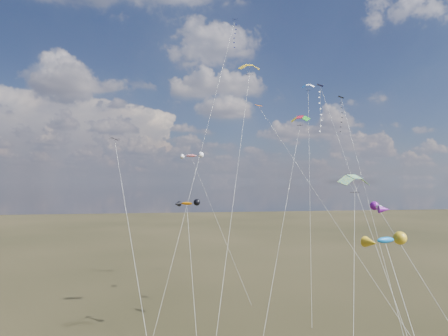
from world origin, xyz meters
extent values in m
cube|color=black|center=(18.95, 26.94, 29.84)|extent=(1.03, 1.07, 0.37)
cylinder|color=silver|center=(16.73, 15.56, 14.92)|extent=(4.47, 22.78, 29.86)
cube|color=#0D1350|center=(4.38, 33.61, 43.16)|extent=(1.03, 1.00, 0.38)
cylinder|color=silver|center=(-2.00, 23.96, 21.58)|extent=(12.79, 19.33, 43.17)
cube|color=black|center=(-12.14, 15.96, 21.96)|extent=(0.93, 0.97, 0.33)
cylinder|color=silver|center=(-9.60, 7.75, 10.98)|extent=(5.10, 16.45, 21.97)
cube|color=#0F0C50|center=(12.57, 19.60, 29.57)|extent=(0.99, 1.02, 0.34)
cylinder|color=silver|center=(11.77, 7.82, 14.79)|extent=(1.63, 23.57, 29.59)
cube|color=#E45F08|center=(6.54, 27.31, 28.31)|extent=(1.17, 1.15, 0.32)
cylinder|color=silver|center=(12.65, 18.17, 14.15)|extent=(12.25, 18.30, 28.32)
cylinder|color=silver|center=(-0.13, 11.70, 15.82)|extent=(7.09, 15.52, 31.66)
cylinder|color=silver|center=(14.13, 27.27, 17.01)|extent=(7.27, 19.05, 34.03)
cube|color=#332316|center=(10.51, 17.76, 0.06)|extent=(0.10, 0.10, 0.12)
cylinder|color=silver|center=(6.34, -0.58, 8.93)|extent=(6.92, 12.48, 17.87)
cylinder|color=silver|center=(4.06, 9.49, 12.40)|extent=(8.77, 12.47, 24.82)
ellipsoid|color=orange|center=(-4.30, 18.00, 14.93)|extent=(2.91, 2.50, 0.90)
cylinder|color=silver|center=(-4.09, 12.67, 7.47)|extent=(0.44, 10.69, 14.95)
ellipsoid|color=white|center=(9.57, 1.36, 15.41)|extent=(1.32, 2.80, 0.71)
ellipsoid|color=#F0090C|center=(-1.73, 42.87, 22.03)|extent=(4.07, 2.21, 1.12)
cylinder|color=silver|center=(1.90, 35.09, 11.02)|extent=(7.28, 15.59, 22.05)
cube|color=#332316|center=(5.53, 27.31, 0.06)|extent=(0.10, 0.10, 0.12)
ellipsoid|color=blue|center=(5.88, -5.52, 13.91)|extent=(2.63, 1.37, 0.85)
camera|label=1|loc=(-7.64, -27.59, 17.39)|focal=32.00mm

